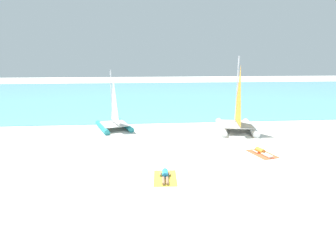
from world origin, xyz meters
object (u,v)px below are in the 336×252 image
(sunbather_left, at_px, (165,175))
(towel_right, at_px, (262,154))
(sunbather_right, at_px, (262,152))
(sailboat_teal, at_px, (114,121))
(sailboat_white, at_px, (236,120))
(towel_left, at_px, (165,178))

(sunbather_left, height_order, towel_right, sunbather_left)
(sunbather_left, relative_size, sunbather_right, 1.01)
(sailboat_teal, relative_size, towel_right, 2.48)
(sailboat_white, bearing_deg, towel_left, -116.64)
(sailboat_teal, xyz_separation_m, sunbather_left, (3.34, -9.86, -0.57))
(towel_left, bearing_deg, towel_right, 25.81)
(sailboat_white, distance_m, sunbather_left, 10.57)
(sailboat_white, relative_size, towel_left, 3.03)
(sailboat_white, bearing_deg, sunbather_right, -82.52)
(towel_left, relative_size, towel_right, 1.00)
(towel_left, height_order, towel_right, same)
(sailboat_teal, height_order, sailboat_white, sailboat_white)
(sunbather_right, bearing_deg, sailboat_white, 72.76)
(sunbather_left, height_order, sunbather_right, same)
(sailboat_teal, xyz_separation_m, towel_left, (3.33, -9.92, -0.69))
(towel_left, bearing_deg, sailboat_teal, 108.55)
(sailboat_white, distance_m, sunbather_right, 5.55)
(towel_left, height_order, sunbather_right, sunbather_right)
(sailboat_white, xyz_separation_m, sunbather_left, (-6.32, -8.45, -0.73))
(towel_left, bearing_deg, sunbather_left, 86.49)
(towel_left, bearing_deg, sunbather_right, 26.36)
(sailboat_teal, xyz_separation_m, sailboat_white, (9.65, -1.41, 0.16))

